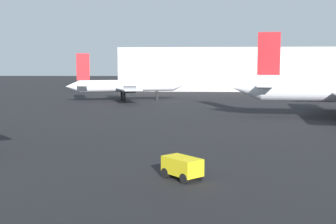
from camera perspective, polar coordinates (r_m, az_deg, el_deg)
The scene contains 3 objects.
airplane_distant at distance 81.62m, azimuth -5.74°, elevation 3.57°, with size 22.76×21.50×9.13m.
baggage_cart at distance 24.96m, azimuth 1.93°, elevation -7.41°, with size 2.59×2.64×1.30m.
terminal_building at distance 124.43m, azimuth 8.73°, elevation 5.76°, with size 63.46×22.40×11.86m, color #B7B7B2.
Camera 1 is at (-1.30, -7.25, 6.60)m, focal length 44.86 mm.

